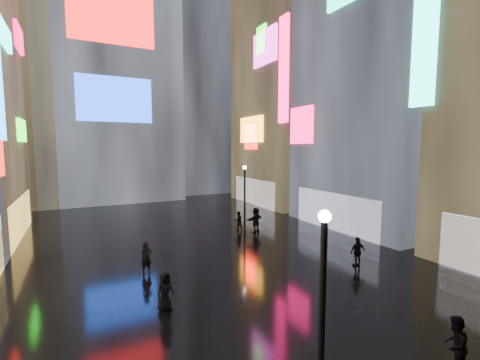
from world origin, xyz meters
TOP-DOWN VIEW (x-y plane):
  - ground at (0.00, 20.00)m, footprint 140.00×140.00m
  - building_right_mid at (15.98, 17.01)m, footprint 10.28×13.70m
  - building_right_far at (15.98, 30.00)m, footprint 10.28×12.00m
  - tower_main at (-3.00, 43.97)m, footprint 16.00×14.20m
  - tower_flank_right at (9.00, 46.00)m, footprint 12.00×12.00m
  - tower_flank_left at (-14.00, 42.00)m, footprint 10.00×10.00m
  - lamp_near at (-2.26, 3.37)m, footprint 0.30×0.30m
  - lamp_far at (4.61, 20.19)m, footprint 0.30×0.30m
  - pedestrian_1 at (2.36, 2.87)m, footprint 1.00×0.87m
  - pedestrian_3 at (6.53, 10.35)m, footprint 1.01×0.49m
  - pedestrian_4 at (-4.25, 10.37)m, footprint 0.93×0.78m
  - pedestrian_5 at (5.12, 19.29)m, footprint 1.86×1.25m
  - pedestrian_6 at (-4.17, 14.63)m, footprint 0.69×0.54m
  - pedestrian_7 at (4.15, 20.43)m, footprint 0.76×0.60m
  - umbrella_2 at (-4.25, 10.37)m, footprint 1.35×1.34m

SIDE VIEW (x-z plane):
  - ground at x=0.00m, z-range 0.00..0.00m
  - pedestrian_7 at x=4.15m, z-range 0.00..1.52m
  - pedestrian_4 at x=-4.25m, z-range 0.00..1.62m
  - pedestrian_3 at x=6.53m, z-range 0.00..1.66m
  - pedestrian_6 at x=-4.17m, z-range 0.00..1.68m
  - pedestrian_1 at x=2.36m, z-range 0.00..1.74m
  - pedestrian_5 at x=5.12m, z-range 0.00..1.93m
  - umbrella_2 at x=-4.25m, z-range 1.62..2.49m
  - lamp_near at x=-2.26m, z-range 0.34..5.54m
  - lamp_far at x=4.61m, z-range 0.34..5.54m
  - tower_flank_left at x=-14.00m, z-range 0.00..26.00m
  - building_right_far at x=15.98m, z-range -0.02..27.98m
  - building_right_mid at x=15.98m, z-range -0.01..29.99m
  - tower_flank_right at x=9.00m, z-range 0.00..34.00m
  - tower_main at x=-3.00m, z-range 0.01..42.01m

